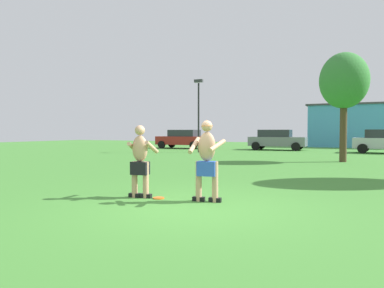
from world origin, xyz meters
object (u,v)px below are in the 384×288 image
object	(u,v)px
player_with_cap	(207,157)
frisbee	(159,198)
player_in_black	(140,160)
car_gray_near_post	(277,139)
tree_right_field	(344,82)
lamp_post	(199,107)
car_red_far_end	(183,139)

from	to	relation	value
player_with_cap	frisbee	xyz separation A→B (m)	(-1.08, -0.14, -0.93)
frisbee	player_in_black	bearing A→B (deg)	-171.56
car_gray_near_post	tree_right_field	xyz separation A→B (m)	(5.22, -9.55, 3.00)
player_in_black	tree_right_field	xyz separation A→B (m)	(3.58, 11.94, 2.98)
player_with_cap	player_in_black	bearing A→B (deg)	-172.19
frisbee	lamp_post	bearing A→B (deg)	111.57
player_with_cap	car_gray_near_post	distance (m)	21.51
car_red_far_end	tree_right_field	world-z (taller)	tree_right_field
player_with_cap	tree_right_field	distance (m)	12.25
car_gray_near_post	lamp_post	xyz separation A→B (m)	(-4.22, -5.50, 2.32)
car_gray_near_post	lamp_post	world-z (taller)	lamp_post
player_with_cap	player_in_black	world-z (taller)	player_with_cap
player_in_black	frisbee	distance (m)	0.94
player_in_black	lamp_post	world-z (taller)	lamp_post
car_red_far_end	player_with_cap	bearing A→B (deg)	-61.72
player_with_cap	car_gray_near_post	world-z (taller)	player_with_cap
tree_right_field	player_in_black	bearing A→B (deg)	-106.69
player_with_cap	tree_right_field	bearing A→B (deg)	80.01
lamp_post	tree_right_field	world-z (taller)	tree_right_field
car_gray_near_post	player_with_cap	bearing A→B (deg)	-81.55
player_with_cap	car_red_far_end	size ratio (longest dim) A/B	0.40
frisbee	tree_right_field	size ratio (longest dim) A/B	0.05
player_with_cap	lamp_post	size ratio (longest dim) A/B	0.34
lamp_post	car_gray_near_post	bearing A→B (deg)	52.49
player_with_cap	player_in_black	xyz separation A→B (m)	(-1.51, -0.21, -0.10)
lamp_post	frisbee	bearing A→B (deg)	-68.43
lamp_post	player_with_cap	bearing A→B (deg)	-64.94
car_gray_near_post	lamp_post	bearing A→B (deg)	-127.51
player_in_black	car_gray_near_post	size ratio (longest dim) A/B	0.37
frisbee	car_gray_near_post	size ratio (longest dim) A/B	0.06
car_gray_near_post	tree_right_field	size ratio (longest dim) A/B	0.83
car_red_far_end	frisbee	bearing A→B (deg)	-64.29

